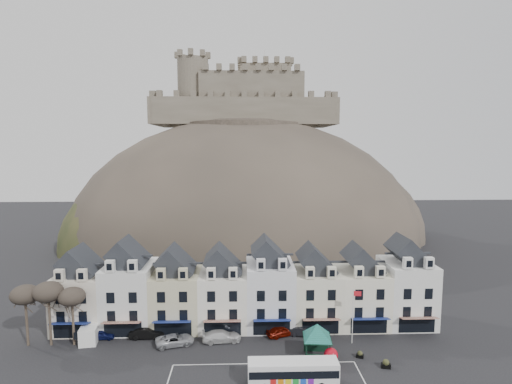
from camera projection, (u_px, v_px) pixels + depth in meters
coach_bay_markings at (266, 382)px, 44.64m from camera, size 22.00×7.50×0.01m
townhouse_terrace at (248, 289)px, 58.58m from camera, size 54.40×9.35×11.80m
castle_hill at (249, 240)px, 111.82m from camera, size 100.00×76.00×68.00m
castle at (246, 97)px, 114.13m from camera, size 50.20×22.20×22.00m
tree_left_far at (25, 295)px, 51.97m from camera, size 3.61×3.61×8.24m
tree_left_mid at (48, 292)px, 52.04m from camera, size 3.78×3.78×8.64m
tree_left_near at (72, 297)px, 52.22m from camera, size 3.43×3.43×7.84m
bus at (293, 371)px, 43.91m from camera, size 9.95×2.38×2.80m
bus_shelter at (317, 331)px, 49.45m from camera, size 6.80×6.80×4.34m
red_buoy at (331, 356)px, 47.96m from camera, size 1.69×1.69×2.09m
flagpole at (353, 313)px, 52.87m from camera, size 1.07×0.24×7.46m
white_van at (91, 331)px, 54.38m from camera, size 2.88×5.23×2.27m
planter_west at (386, 364)px, 47.32m from camera, size 1.17×0.76×1.09m
planter_east at (360, 354)px, 49.62m from camera, size 1.00×0.77×0.90m
car_navy at (101, 334)px, 54.49m from camera, size 3.88×1.78×1.29m
car_black at (147, 333)px, 54.68m from camera, size 4.68×1.66×1.54m
car_silver at (175, 340)px, 52.78m from camera, size 5.38×3.54×1.39m
car_white at (221, 336)px, 53.73m from camera, size 5.37×2.62×1.50m
car_maroon at (282, 331)px, 55.32m from camera, size 4.62×3.17×1.46m
car_charcoal at (303, 331)px, 55.43m from camera, size 4.20×2.07×1.32m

